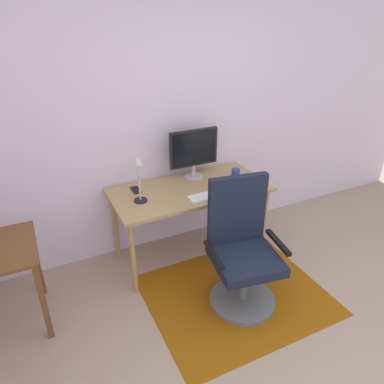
{
  "coord_description": "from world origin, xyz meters",
  "views": [
    {
      "loc": [
        -1.37,
        -0.86,
        2.2
      ],
      "look_at": [
        -0.22,
        1.54,
        0.83
      ],
      "focal_mm": 33.98,
      "sensor_mm": 36.0,
      "label": 1
    }
  ],
  "objects_px": {
    "coffee_cup": "(236,174)",
    "desk_lamp": "(139,173)",
    "keyboard": "(212,195)",
    "cell_phone": "(136,190)",
    "computer_mouse": "(240,187)",
    "office_chair": "(242,256)",
    "desk": "(190,195)",
    "monitor": "(194,150)"
  },
  "relations": [
    {
      "from": "computer_mouse",
      "to": "office_chair",
      "type": "xyz_separation_m",
      "value": [
        -0.29,
        -0.52,
        -0.31
      ]
    },
    {
      "from": "computer_mouse",
      "to": "desk_lamp",
      "type": "distance_m",
      "value": 0.92
    },
    {
      "from": "keyboard",
      "to": "cell_phone",
      "type": "distance_m",
      "value": 0.69
    },
    {
      "from": "monitor",
      "to": "computer_mouse",
      "type": "relative_size",
      "value": 4.56
    },
    {
      "from": "coffee_cup",
      "to": "desk_lamp",
      "type": "relative_size",
      "value": 0.24
    },
    {
      "from": "office_chair",
      "to": "computer_mouse",
      "type": "bearing_deg",
      "value": 70.21
    },
    {
      "from": "desk",
      "to": "cell_phone",
      "type": "bearing_deg",
      "value": 159.49
    },
    {
      "from": "desk",
      "to": "monitor",
      "type": "xyz_separation_m",
      "value": [
        0.13,
        0.2,
        0.35
      ]
    },
    {
      "from": "coffee_cup",
      "to": "office_chair",
      "type": "height_order",
      "value": "office_chair"
    },
    {
      "from": "coffee_cup",
      "to": "cell_phone",
      "type": "bearing_deg",
      "value": 170.04
    },
    {
      "from": "desk_lamp",
      "to": "computer_mouse",
      "type": "bearing_deg",
      "value": -10.94
    },
    {
      "from": "monitor",
      "to": "keyboard",
      "type": "bearing_deg",
      "value": -93.02
    },
    {
      "from": "cell_phone",
      "to": "office_chair",
      "type": "height_order",
      "value": "office_chair"
    },
    {
      "from": "coffee_cup",
      "to": "cell_phone",
      "type": "xyz_separation_m",
      "value": [
        -0.94,
        0.16,
        -0.04
      ]
    },
    {
      "from": "coffee_cup",
      "to": "desk_lamp",
      "type": "height_order",
      "value": "desk_lamp"
    },
    {
      "from": "computer_mouse",
      "to": "cell_phone",
      "type": "bearing_deg",
      "value": 156.05
    },
    {
      "from": "monitor",
      "to": "office_chair",
      "type": "relative_size",
      "value": 0.45
    },
    {
      "from": "keyboard",
      "to": "desk_lamp",
      "type": "xyz_separation_m",
      "value": [
        -0.59,
        0.18,
        0.25
      ]
    },
    {
      "from": "monitor",
      "to": "desk_lamp",
      "type": "bearing_deg",
      "value": -158.76
    },
    {
      "from": "coffee_cup",
      "to": "desk_lamp",
      "type": "xyz_separation_m",
      "value": [
        -0.96,
        -0.04,
        0.21
      ]
    },
    {
      "from": "computer_mouse",
      "to": "coffee_cup",
      "type": "xyz_separation_m",
      "value": [
        0.09,
        0.21,
        0.03
      ]
    },
    {
      "from": "computer_mouse",
      "to": "coffee_cup",
      "type": "relative_size",
      "value": 1.1
    },
    {
      "from": "desk",
      "to": "desk_lamp",
      "type": "distance_m",
      "value": 0.58
    },
    {
      "from": "desk",
      "to": "monitor",
      "type": "relative_size",
      "value": 2.99
    },
    {
      "from": "computer_mouse",
      "to": "coffee_cup",
      "type": "bearing_deg",
      "value": 67.76
    },
    {
      "from": "monitor",
      "to": "cell_phone",
      "type": "xyz_separation_m",
      "value": [
        -0.59,
        -0.03,
        -0.27
      ]
    },
    {
      "from": "keyboard",
      "to": "office_chair",
      "type": "bearing_deg",
      "value": -90.29
    },
    {
      "from": "cell_phone",
      "to": "monitor",
      "type": "bearing_deg",
      "value": 3.53
    },
    {
      "from": "monitor",
      "to": "office_chair",
      "type": "distance_m",
      "value": 1.09
    },
    {
      "from": "desk",
      "to": "office_chair",
      "type": "distance_m",
      "value": 0.77
    },
    {
      "from": "computer_mouse",
      "to": "desk_lamp",
      "type": "bearing_deg",
      "value": 169.06
    },
    {
      "from": "keyboard",
      "to": "cell_phone",
      "type": "bearing_deg",
      "value": 145.64
    },
    {
      "from": "monitor",
      "to": "keyboard",
      "type": "relative_size",
      "value": 1.1
    },
    {
      "from": "desk",
      "to": "cell_phone",
      "type": "relative_size",
      "value": 10.14
    },
    {
      "from": "desk",
      "to": "computer_mouse",
      "type": "bearing_deg",
      "value": -27.68
    },
    {
      "from": "desk",
      "to": "keyboard",
      "type": "xyz_separation_m",
      "value": [
        0.11,
        -0.22,
        0.08
      ]
    },
    {
      "from": "monitor",
      "to": "computer_mouse",
      "type": "distance_m",
      "value": 0.55
    },
    {
      "from": "cell_phone",
      "to": "desk_lamp",
      "type": "xyz_separation_m",
      "value": [
        -0.02,
        -0.21,
        0.25
      ]
    },
    {
      "from": "coffee_cup",
      "to": "office_chair",
      "type": "xyz_separation_m",
      "value": [
        -0.37,
        -0.73,
        -0.35
      ]
    },
    {
      "from": "desk",
      "to": "office_chair",
      "type": "xyz_separation_m",
      "value": [
        0.11,
        -0.73,
        -0.23
      ]
    },
    {
      "from": "desk",
      "to": "coffee_cup",
      "type": "xyz_separation_m",
      "value": [
        0.48,
        0.01,
        0.12
      ]
    },
    {
      "from": "cell_phone",
      "to": "desk_lamp",
      "type": "relative_size",
      "value": 0.35
    }
  ]
}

